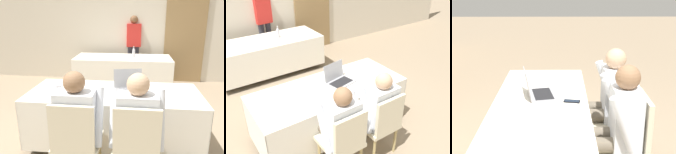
# 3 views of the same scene
# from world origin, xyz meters

# --- Properties ---
(ground_plane) EXTENTS (24.00, 24.00, 0.00)m
(ground_plane) POSITION_xyz_m (0.00, 0.00, 0.00)
(ground_plane) COLOR gray
(wall_back) EXTENTS (12.00, 0.06, 2.70)m
(wall_back) POSITION_xyz_m (0.00, 2.96, 1.35)
(wall_back) COLOR beige
(wall_back) RESTS_ON ground_plane
(conference_table_near) EXTENTS (2.08, 0.86, 0.72)m
(conference_table_near) POSITION_xyz_m (0.00, 0.00, 0.56)
(conference_table_near) COLOR white
(conference_table_near) RESTS_ON ground_plane
(conference_table_far) EXTENTS (2.08, 0.86, 0.72)m
(conference_table_far) POSITION_xyz_m (-0.03, 2.20, 0.56)
(conference_table_far) COLOR white
(conference_table_far) RESTS_ON ground_plane
(laptop) EXTENTS (0.40, 0.35, 0.26)m
(laptop) POSITION_xyz_m (0.18, 0.03, 0.77)
(laptop) COLOR #99999E
(laptop) RESTS_ON conference_table_near
(cell_phone) EXTENTS (0.09, 0.16, 0.01)m
(cell_phone) POSITION_xyz_m (0.04, -0.29, 0.73)
(cell_phone) COLOR black
(cell_phone) RESTS_ON conference_table_near
(paper_beside_laptop) EXTENTS (0.29, 0.35, 0.00)m
(paper_beside_laptop) POSITION_xyz_m (0.72, 0.07, 0.72)
(paper_beside_laptop) COLOR white
(paper_beside_laptop) RESTS_ON conference_table_near
(water_bottle) EXTENTS (0.06, 0.06, 0.24)m
(water_bottle) POSITION_xyz_m (0.20, 2.19, 0.83)
(water_bottle) COLOR #B7B7C1
(water_bottle) RESTS_ON conference_table_far
(chair_near_left) EXTENTS (0.44, 0.44, 0.90)m
(chair_near_left) POSITION_xyz_m (-0.28, -0.74, 0.50)
(chair_near_left) COLOR tan
(chair_near_left) RESTS_ON ground_plane
(chair_near_right) EXTENTS (0.44, 0.44, 0.90)m
(chair_near_right) POSITION_xyz_m (0.28, -0.74, 0.50)
(chair_near_right) COLOR tan
(chair_near_right) RESTS_ON ground_plane
(person_checkered_shirt) EXTENTS (0.50, 0.52, 1.16)m
(person_checkered_shirt) POSITION_xyz_m (-0.28, -0.63, 0.66)
(person_checkered_shirt) COLOR #665B4C
(person_checkered_shirt) RESTS_ON ground_plane
(person_white_shirt) EXTENTS (0.50, 0.52, 1.16)m
(person_white_shirt) POSITION_xyz_m (0.28, -0.63, 0.66)
(person_white_shirt) COLOR #665B4C
(person_white_shirt) RESTS_ON ground_plane
(person_red_shirt) EXTENTS (0.36, 0.23, 1.59)m
(person_red_shirt) POSITION_xyz_m (0.18, 2.93, 0.91)
(person_red_shirt) COLOR #33333D
(person_red_shirt) RESTS_ON ground_plane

